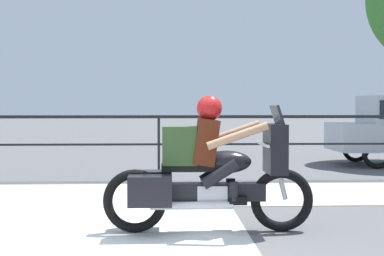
% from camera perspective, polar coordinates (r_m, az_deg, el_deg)
% --- Properties ---
extents(ground_plane, '(120.00, 120.00, 0.00)m').
position_cam_1_polar(ground_plane, '(6.25, -3.98, -11.19)').
color(ground_plane, '#565659').
extents(sidewalk_band, '(44.00, 2.40, 0.01)m').
position_cam_1_polar(sidewalk_band, '(9.59, -3.40, -6.43)').
color(sidewalk_band, '#B7B2A8').
rests_on(sidewalk_band, ground).
extents(crosswalk_band, '(3.68, 6.00, 0.01)m').
position_cam_1_polar(crosswalk_band, '(6.13, -11.32, -11.47)').
color(crosswalk_band, silver).
rests_on(crosswalk_band, ground).
extents(fence_railing, '(36.00, 0.05, 1.25)m').
position_cam_1_polar(fence_railing, '(11.36, -3.24, -0.11)').
color(fence_railing, black).
rests_on(fence_railing, ground).
extents(motorcycle, '(2.41, 0.76, 1.56)m').
position_cam_1_polar(motorcycle, '(6.70, 1.45, -4.15)').
color(motorcycle, black).
rests_on(motorcycle, ground).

